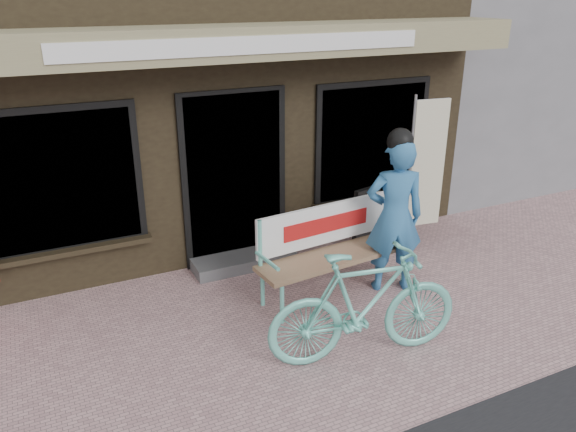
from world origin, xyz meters
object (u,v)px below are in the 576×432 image
person (395,213)px  bicycle (365,305)px  bench (332,243)px  menu_stand (366,218)px  nobori_cream (424,173)px

person → bicycle: size_ratio=1.03×
person → bicycle: 1.47m
bench → menu_stand: 1.30m
bench → nobori_cream: size_ratio=0.92×
bench → menu_stand: (1.00, 0.81, -0.17)m
menu_stand → nobori_cream: bearing=-42.1°
bench → person: person is taller
bench → nobori_cream: 1.75m
bench → nobori_cream: (1.62, 0.47, 0.48)m
nobori_cream → menu_stand: bearing=158.4°
person → bicycle: bearing=-113.8°
person → menu_stand: bearing=93.8°
person → menu_stand: (0.34, 1.06, -0.50)m
bicycle → menu_stand: size_ratio=2.19×
nobori_cream → menu_stand: nobori_cream is taller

